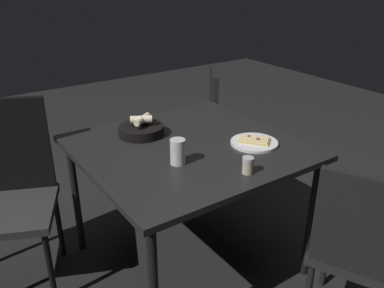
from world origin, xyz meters
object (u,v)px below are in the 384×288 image
(beer_glass, at_px, (178,153))
(pizza_plate, at_px, (254,142))
(chair_far, at_px, (198,123))
(bread_basket, at_px, (142,129))
(dining_table, at_px, (188,155))
(chair_spare, at_px, (9,185))
(pepper_shaker, at_px, (248,166))
(chair_near, at_px, (368,246))

(beer_glass, bearing_deg, pizza_plate, -4.56)
(beer_glass, xyz_separation_m, chair_far, (0.73, 0.87, -0.29))
(bread_basket, bearing_deg, dining_table, -63.01)
(bread_basket, bearing_deg, chair_spare, 163.78)
(pizza_plate, xyz_separation_m, chair_far, (0.28, 0.90, -0.24))
(pepper_shaker, distance_m, chair_spare, 1.22)
(chair_spare, bearing_deg, bread_basket, -16.22)
(dining_table, distance_m, chair_spare, 0.93)
(bread_basket, distance_m, chair_far, 0.88)
(pizza_plate, distance_m, chair_far, 0.98)
(dining_table, bearing_deg, pizza_plate, -32.35)
(pepper_shaker, relative_size, chair_near, 0.09)
(pizza_plate, height_order, beer_glass, beer_glass)
(pizza_plate, xyz_separation_m, beer_glass, (-0.44, 0.04, 0.04))
(pizza_plate, relative_size, bread_basket, 0.99)
(beer_glass, distance_m, chair_far, 1.17)
(chair_near, bearing_deg, dining_table, 110.31)
(dining_table, height_order, chair_spare, chair_spare)
(chair_spare, bearing_deg, pepper_shaker, -45.05)
(beer_glass, height_order, pepper_shaker, beer_glass)
(pepper_shaker, bearing_deg, pizza_plate, 42.26)
(chair_far, bearing_deg, bread_basket, -146.40)
(chair_near, height_order, chair_far, chair_far)
(dining_table, height_order, bread_basket, bread_basket)
(chair_far, bearing_deg, pepper_shaker, -115.03)
(dining_table, distance_m, chair_far, 0.94)
(bread_basket, height_order, chair_spare, chair_spare)
(dining_table, relative_size, pizza_plate, 4.38)
(chair_near, bearing_deg, pepper_shaker, 120.47)
(chair_near, height_order, chair_spare, chair_spare)
(chair_far, relative_size, chair_spare, 0.92)
(pepper_shaker, xyz_separation_m, chair_far, (0.52, 1.12, -0.27))
(pepper_shaker, height_order, chair_far, chair_far)
(chair_near, bearing_deg, chair_far, 80.94)
(bread_basket, distance_m, chair_spare, 0.73)
(bread_basket, distance_m, chair_near, 1.23)
(chair_near, xyz_separation_m, chair_spare, (-1.12, 1.31, 0.03))
(pizza_plate, bearing_deg, pepper_shaker, -137.74)
(pepper_shaker, height_order, chair_spare, chair_spare)
(chair_spare, bearing_deg, pizza_plate, -30.14)
(dining_table, height_order, pizza_plate, pizza_plate)
(chair_near, bearing_deg, pizza_plate, 92.61)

